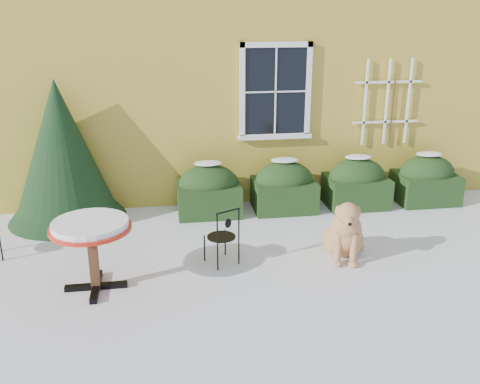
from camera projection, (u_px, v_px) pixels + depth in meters
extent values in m
plane|color=white|center=(252.00, 284.00, 6.79)|extent=(80.00, 80.00, 0.00)
cube|color=gold|center=(201.00, 22.00, 12.33)|extent=(12.00, 8.00, 6.00)
cube|color=black|center=(275.00, 92.00, 9.02)|extent=(1.05, 0.03, 1.45)
cube|color=white|center=(276.00, 45.00, 8.76)|extent=(1.23, 0.06, 0.09)
cube|color=white|center=(274.00, 136.00, 9.27)|extent=(1.23, 0.06, 0.09)
cube|color=white|center=(242.00, 92.00, 8.93)|extent=(0.09, 0.06, 1.63)
cube|color=white|center=(308.00, 91.00, 9.09)|extent=(0.09, 0.06, 1.63)
cube|color=white|center=(276.00, 92.00, 9.00)|extent=(0.02, 0.02, 1.45)
cube|color=white|center=(276.00, 92.00, 9.00)|extent=(1.05, 0.02, 0.02)
cube|color=white|center=(274.00, 137.00, 9.27)|extent=(1.29, 0.14, 0.07)
cube|color=white|center=(365.00, 103.00, 9.30)|extent=(0.04, 0.03, 1.50)
cube|color=white|center=(387.00, 102.00, 9.36)|extent=(0.04, 0.03, 1.50)
cube|color=white|center=(408.00, 102.00, 9.42)|extent=(0.04, 0.03, 1.50)
cube|color=white|center=(385.00, 122.00, 9.48)|extent=(1.20, 0.03, 0.04)
cube|color=white|center=(389.00, 82.00, 9.24)|extent=(1.20, 0.03, 0.04)
cylinder|color=#472D19|center=(392.00, 111.00, 9.40)|extent=(0.02, 0.02, 1.10)
cube|color=black|center=(209.00, 199.00, 9.04)|extent=(1.05, 0.80, 0.52)
ellipsoid|color=black|center=(209.00, 184.00, 8.95)|extent=(1.00, 0.72, 0.67)
ellipsoid|color=white|center=(208.00, 163.00, 8.83)|extent=(0.47, 0.32, 0.06)
cube|color=black|center=(284.00, 195.00, 9.22)|extent=(1.05, 0.80, 0.52)
ellipsoid|color=black|center=(284.00, 180.00, 9.13)|extent=(1.00, 0.72, 0.67)
ellipsoid|color=white|center=(285.00, 160.00, 9.01)|extent=(0.47, 0.32, 0.06)
cube|color=black|center=(356.00, 191.00, 9.40)|extent=(1.05, 0.80, 0.52)
ellipsoid|color=black|center=(357.00, 177.00, 9.32)|extent=(1.00, 0.72, 0.67)
ellipsoid|color=white|center=(358.00, 157.00, 9.20)|extent=(0.47, 0.32, 0.06)
cube|color=black|center=(425.00, 188.00, 9.59)|extent=(1.05, 0.80, 0.52)
ellipsoid|color=black|center=(427.00, 174.00, 9.50)|extent=(1.00, 0.72, 0.67)
ellipsoid|color=white|center=(429.00, 154.00, 9.38)|extent=(0.47, 0.32, 0.06)
cone|color=black|center=(65.00, 187.00, 8.73)|extent=(1.90, 1.90, 1.10)
cone|color=black|center=(61.00, 151.00, 8.54)|extent=(1.70, 1.70, 2.30)
cube|color=black|center=(96.00, 286.00, 6.67)|extent=(0.77, 0.09, 0.07)
cube|color=black|center=(96.00, 286.00, 6.67)|extent=(0.09, 0.77, 0.07)
cube|color=#4E2F1A|center=(94.00, 259.00, 6.55)|extent=(0.11, 0.11, 0.82)
cylinder|color=red|center=(90.00, 228.00, 6.41)|extent=(0.98, 0.98, 0.04)
cylinder|color=white|center=(90.00, 224.00, 6.40)|extent=(0.92, 0.92, 0.08)
cylinder|color=black|center=(225.00, 242.00, 7.54)|extent=(0.02, 0.02, 0.38)
cylinder|color=black|center=(204.00, 248.00, 7.35)|extent=(0.02, 0.02, 0.38)
cylinder|color=black|center=(239.00, 251.00, 7.27)|extent=(0.02, 0.02, 0.38)
cylinder|color=black|center=(218.00, 257.00, 7.09)|extent=(0.02, 0.02, 0.38)
cylinder|color=black|center=(221.00, 237.00, 7.25)|extent=(0.39, 0.39, 0.02)
cylinder|color=black|center=(239.00, 223.00, 7.14)|extent=(0.02, 0.02, 0.43)
cylinder|color=black|center=(217.00, 229.00, 6.95)|extent=(0.02, 0.02, 0.43)
cylinder|color=black|center=(228.00, 211.00, 6.98)|extent=(0.35, 0.18, 0.02)
ellipsoid|color=black|center=(228.00, 223.00, 7.03)|extent=(0.10, 0.07, 0.13)
cylinder|color=black|center=(1.00, 248.00, 7.36)|extent=(0.02, 0.02, 0.39)
cylinder|color=black|center=(0.00, 239.00, 7.65)|extent=(0.02, 0.02, 0.39)
ellipsoid|color=tan|center=(343.00, 240.00, 7.58)|extent=(0.71, 0.75, 0.47)
ellipsoid|color=tan|center=(345.00, 232.00, 7.31)|extent=(0.52, 0.49, 0.58)
sphere|color=tan|center=(347.00, 225.00, 7.21)|extent=(0.36, 0.36, 0.36)
cylinder|color=tan|center=(338.00, 249.00, 7.24)|extent=(0.10, 0.10, 0.47)
cylinder|color=tan|center=(354.00, 249.00, 7.22)|extent=(0.10, 0.10, 0.47)
ellipsoid|color=tan|center=(337.00, 263.00, 7.25)|extent=(0.13, 0.16, 0.08)
ellipsoid|color=tan|center=(353.00, 264.00, 7.24)|extent=(0.13, 0.16, 0.08)
cylinder|color=tan|center=(347.00, 221.00, 7.17)|extent=(0.27, 0.31, 0.25)
sphere|color=tan|center=(348.00, 214.00, 7.08)|extent=(0.31, 0.31, 0.31)
ellipsoid|color=tan|center=(349.00, 221.00, 6.97)|extent=(0.19, 0.26, 0.13)
sphere|color=black|center=(350.00, 224.00, 6.87)|extent=(0.05, 0.05, 0.05)
ellipsoid|color=tan|center=(338.00, 212.00, 7.13)|extent=(0.10, 0.12, 0.19)
ellipsoid|color=tan|center=(358.00, 213.00, 7.11)|extent=(0.10, 0.12, 0.19)
cylinder|color=tan|center=(354.00, 243.00, 7.83)|extent=(0.19, 0.38, 0.08)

